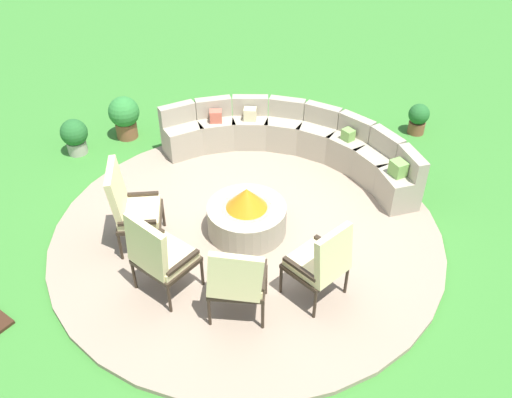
{
  "coord_description": "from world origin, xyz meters",
  "views": [
    {
      "loc": [
        3.22,
        -4.24,
        4.66
      ],
      "look_at": [
        0.0,
        0.2,
        0.45
      ],
      "focal_mm": 37.97,
      "sensor_mm": 36.0,
      "label": 1
    }
  ],
  "objects": [
    {
      "name": "fire_pit",
      "position": [
        0.0,
        0.0,
        0.31
      ],
      "size": [
        1.01,
        1.01,
        0.67
      ],
      "color": "#9E937F",
      "rests_on": "patio_circle"
    },
    {
      "name": "lounge_chair_front_right",
      "position": [
        -0.14,
        -1.4,
        0.63
      ],
      "size": [
        0.63,
        0.58,
        1.12
      ],
      "rotation": [
        0.0,
        0.0,
        6.24
      ],
      "color": "#2D2319",
      "rests_on": "patio_circle"
    },
    {
      "name": "ground_plane",
      "position": [
        0.0,
        0.0,
        0.0
      ],
      "size": [
        24.0,
        24.0,
        0.0
      ],
      "primitive_type": "plane",
      "color": "#387A2D"
    },
    {
      "name": "lounge_chair_back_right",
      "position": [
        1.33,
        -0.44,
        0.6
      ],
      "size": [
        0.67,
        0.66,
        1.03
      ],
      "rotation": [
        0.0,
        0.0,
        7.67
      ],
      "color": "#2D2319",
      "rests_on": "patio_circle"
    },
    {
      "name": "lounge_chair_back_left",
      "position": [
        0.75,
        -1.18,
        0.6
      ],
      "size": [
        0.79,
        0.77,
        1.01
      ],
      "rotation": [
        0.0,
        0.0,
        6.83
      ],
      "color": "#2D2319",
      "rests_on": "patio_circle"
    },
    {
      "name": "patio_circle",
      "position": [
        0.0,
        0.0,
        0.03
      ],
      "size": [
        5.02,
        5.02,
        0.06
      ],
      "primitive_type": "cylinder",
      "color": "gray",
      "rests_on": "ground_plane"
    },
    {
      "name": "lounge_chair_front_left",
      "position": [
        -1.0,
        -1.0,
        0.64
      ],
      "size": [
        0.8,
        0.83,
        1.16
      ],
      "rotation": [
        0.0,
        0.0,
        5.43
      ],
      "color": "#2D2319",
      "rests_on": "patio_circle"
    },
    {
      "name": "potted_plant_1",
      "position": [
        -3.08,
        0.81,
        0.4
      ],
      "size": [
        0.5,
        0.5,
        0.71
      ],
      "color": "brown",
      "rests_on": "ground_plane"
    },
    {
      "name": "potted_plant_2",
      "position": [
        -3.35,
        -0.0,
        0.32
      ],
      "size": [
        0.42,
        0.42,
        0.58
      ],
      "color": "#A89E8E",
      "rests_on": "ground_plane"
    },
    {
      "name": "curved_stone_bench",
      "position": [
        -0.41,
        1.76,
        0.37
      ],
      "size": [
        3.91,
        1.8,
        0.77
      ],
      "color": "#9E937F",
      "rests_on": "patio_circle"
    },
    {
      "name": "potted_plant_0",
      "position": [
        0.75,
        3.74,
        0.28
      ],
      "size": [
        0.34,
        0.34,
        0.52
      ],
      "color": "brown",
      "rests_on": "ground_plane"
    }
  ]
}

